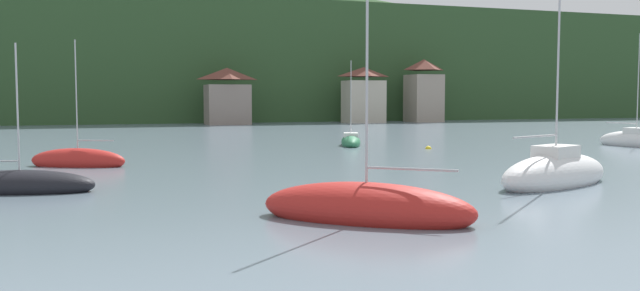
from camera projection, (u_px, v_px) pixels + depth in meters
name	position (u px, v px, depth m)	size (l,w,h in m)	color
wooded_hillside	(108.00, 75.00, 131.21)	(352.00, 60.98, 45.78)	#2D4C28
shore_building_west	(227.00, 97.00, 98.29)	(6.49, 5.19, 8.30)	gray
shore_building_westcentral	(363.00, 96.00, 104.92)	(6.29, 4.43, 8.69)	#BCB29E
shore_building_central	(424.00, 92.00, 108.72)	(5.21, 5.23, 10.12)	gray
sailboat_far_0	(636.00, 141.00, 54.03)	(3.63, 6.65, 9.54)	white
sailboat_mid_2	(366.00, 209.00, 21.50)	(6.94, 6.36, 8.60)	red
sailboat_mid_3	(20.00, 185.00, 27.90)	(6.43, 3.38, 6.56)	black
sailboat_far_6	(78.00, 161.00, 38.44)	(5.77, 3.93, 7.64)	red
sailboat_mid_9	(555.00, 174.00, 30.15)	(8.17, 5.29, 12.28)	white
sailboat_far_10	(351.00, 142.00, 55.19)	(3.40, 5.89, 7.31)	#2D754C
mooring_buoy_near	(428.00, 149.00, 51.54)	(0.48, 0.48, 0.48)	yellow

